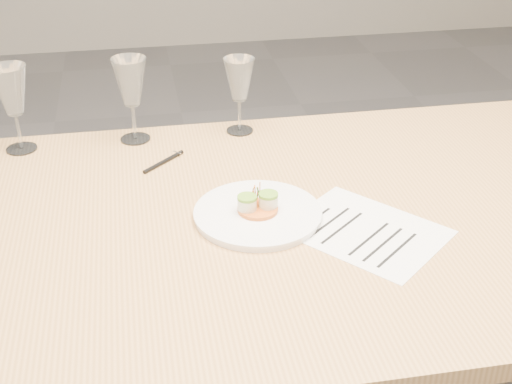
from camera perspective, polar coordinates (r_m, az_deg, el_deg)
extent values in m
cube|color=tan|center=(1.51, 0.44, -2.67)|extent=(2.40, 1.00, 0.04)
cylinder|color=white|center=(1.49, 0.14, -1.81)|extent=(0.27, 0.27, 0.01)
cylinder|color=white|center=(1.49, 0.14, -1.61)|extent=(0.27, 0.27, 0.01)
cylinder|color=orange|center=(1.49, 0.14, -1.41)|extent=(0.09, 0.09, 0.01)
cylinder|color=beige|center=(1.47, -0.72, -0.96)|extent=(0.04, 0.04, 0.02)
cylinder|color=beige|center=(1.48, 0.99, -0.72)|extent=(0.04, 0.04, 0.02)
cylinder|color=#75A62E|center=(1.46, -0.72, -0.44)|extent=(0.04, 0.04, 0.01)
cylinder|color=#75A62E|center=(1.47, 0.99, -0.21)|extent=(0.04, 0.04, 0.01)
cylinder|color=#C7C56A|center=(1.46, 2.45, -2.22)|extent=(0.04, 0.04, 0.00)
cube|color=white|center=(1.47, 8.75, -3.10)|extent=(0.37, 0.38, 0.00)
cube|color=black|center=(1.50, 4.86, -2.04)|extent=(0.08, 0.07, 0.00)
cube|color=black|center=(1.48, 5.87, -2.45)|extent=(0.12, 0.10, 0.00)
cube|color=black|center=(1.47, 6.90, -2.86)|extent=(0.12, 0.10, 0.00)
cube|color=black|center=(1.44, 9.03, -3.71)|extent=(0.12, 0.10, 0.00)
cube|color=black|center=(1.43, 10.12, -4.14)|extent=(0.12, 0.10, 0.00)
cube|color=black|center=(1.42, 11.23, -4.57)|extent=(0.12, 0.10, 0.00)
cylinder|color=black|center=(1.72, -7.40, 2.42)|extent=(0.10, 0.10, 0.01)
cube|color=silver|center=(1.75, -6.36, 3.17)|extent=(0.02, 0.02, 0.00)
cylinder|color=white|center=(1.87, -18.23, 3.31)|extent=(0.08, 0.08, 0.00)
cylinder|color=white|center=(1.85, -18.46, 4.65)|extent=(0.01, 0.01, 0.09)
cone|color=white|center=(1.81, -18.99, 7.69)|extent=(0.09, 0.09, 0.12)
cylinder|color=white|center=(1.86, -9.62, 4.22)|extent=(0.08, 0.08, 0.00)
cylinder|color=white|center=(1.84, -9.74, 5.58)|extent=(0.01, 0.01, 0.09)
cone|color=white|center=(1.80, -10.03, 8.67)|extent=(0.09, 0.09, 0.12)
cylinder|color=white|center=(1.88, -1.31, 4.94)|extent=(0.07, 0.07, 0.00)
cylinder|color=white|center=(1.86, -1.32, 6.18)|extent=(0.01, 0.01, 0.08)
cone|color=white|center=(1.82, -1.36, 8.99)|extent=(0.08, 0.08, 0.11)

